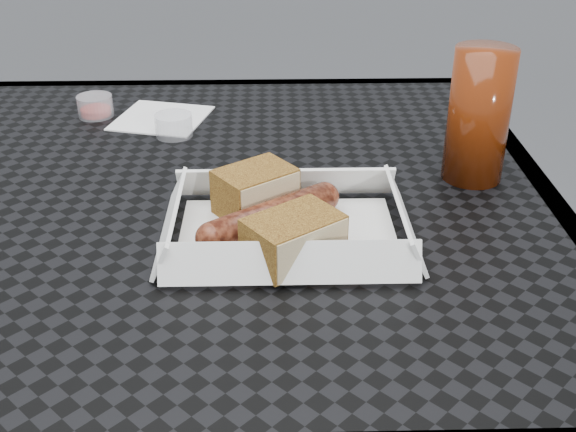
% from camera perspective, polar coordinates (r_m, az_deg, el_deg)
% --- Properties ---
extents(patio_table, '(0.80, 0.80, 0.74)m').
position_cam_1_polar(patio_table, '(0.87, -5.90, -2.41)').
color(patio_table, black).
rests_on(patio_table, ground).
extents(food_tray, '(0.22, 0.15, 0.00)m').
position_cam_1_polar(food_tray, '(0.74, -0.02, -1.53)').
color(food_tray, white).
rests_on(food_tray, patio_table).
extents(bratwurst, '(0.15, 0.12, 0.03)m').
position_cam_1_polar(bratwurst, '(0.73, -1.37, -0.03)').
color(bratwurst, maroon).
rests_on(bratwurst, food_tray).
extents(bread_near, '(0.10, 0.09, 0.05)m').
position_cam_1_polar(bread_near, '(0.77, -2.61, 1.99)').
color(bread_near, olive).
rests_on(bread_near, food_tray).
extents(bread_far, '(0.10, 0.10, 0.04)m').
position_cam_1_polar(bread_far, '(0.68, 0.43, -1.76)').
color(bread_far, olive).
rests_on(bread_far, food_tray).
extents(veg_garnish, '(0.03, 0.03, 0.00)m').
position_cam_1_polar(veg_garnish, '(0.69, 5.18, -3.36)').
color(veg_garnish, '#F8420A').
rests_on(veg_garnish, food_tray).
extents(napkin, '(0.15, 0.15, 0.00)m').
position_cam_1_polar(napkin, '(1.05, -9.96, 7.63)').
color(napkin, white).
rests_on(napkin, patio_table).
extents(condiment_cup_sauce, '(0.05, 0.05, 0.03)m').
position_cam_1_polar(condiment_cup_sauce, '(1.08, -14.99, 8.39)').
color(condiment_cup_sauce, maroon).
rests_on(condiment_cup_sauce, patio_table).
extents(condiment_cup_empty, '(0.05, 0.05, 0.03)m').
position_cam_1_polar(condiment_cup_empty, '(0.98, -9.02, 7.10)').
color(condiment_cup_empty, silver).
rests_on(condiment_cup_empty, patio_table).
extents(drink_glass, '(0.07, 0.07, 0.16)m').
position_cam_1_polar(drink_glass, '(0.86, 14.84, 7.68)').
color(drink_glass, '#561C07').
rests_on(drink_glass, patio_table).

